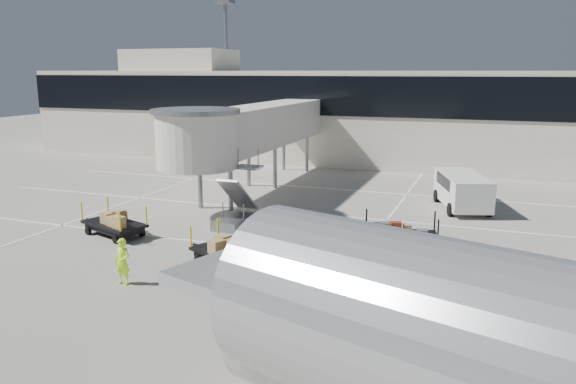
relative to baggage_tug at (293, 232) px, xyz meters
name	(u,v)px	position (x,y,z in m)	size (l,w,h in m)	color
ground	(213,259)	(-2.54, -3.34, -0.55)	(140.00, 140.00, 0.00)	#B9B2A6
lane_markings	(276,209)	(-3.21, 6.00, -0.54)	(40.00, 30.00, 0.02)	white
terminal	(362,114)	(-2.89, 26.60, 3.55)	(64.00, 12.11, 15.20)	silver
jet_bridge	(245,130)	(-6.51, 8.93, 3.73)	(5.70, 20.40, 6.03)	silver
baggage_tug	(293,232)	(0.00, 0.00, 0.00)	(2.50, 1.88, 1.52)	maroon
suitcase_cart	(399,236)	(4.83, 1.11, -0.01)	(4.17, 2.29, 1.60)	black
box_cart_near	(231,253)	(-1.30, -4.03, 0.06)	(4.17, 2.83, 1.62)	black
box_cart_far	(115,224)	(-8.68, -1.93, 0.07)	(4.18, 2.63, 1.61)	black
ground_worker	(123,262)	(-4.33, -7.20, 0.36)	(0.66, 0.44, 1.83)	#B6FF1A
minivan	(462,188)	(7.03, 10.01, 0.67)	(3.74, 5.79, 2.04)	white
belt_loader	(180,151)	(-18.50, 20.67, 0.24)	(4.57, 2.53, 2.09)	maroon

